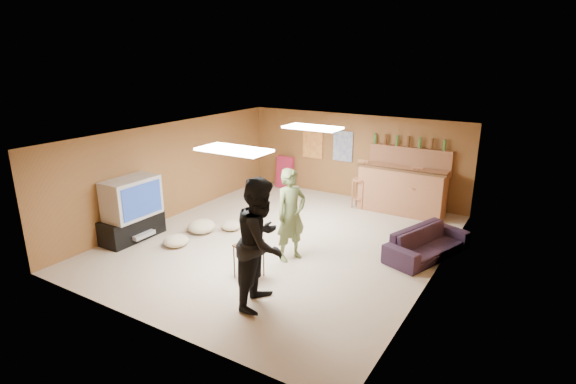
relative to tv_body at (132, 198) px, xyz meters
The scene contains 32 objects.
ground 3.18m from the tv_body, 29.51° to the left, with size 7.00×7.00×0.00m, color tan.
ceiling 3.31m from the tv_body, 29.51° to the left, with size 6.00×7.00×0.02m, color silver.
wall_back 5.66m from the tv_body, 62.08° to the left, with size 6.00×0.02×2.20m, color brown.
wall_front 3.33m from the tv_body, 37.04° to the right, with size 6.00×0.02×2.20m, color brown.
wall_left 1.55m from the tv_body, 103.13° to the left, with size 0.02×7.00×2.20m, color brown.
wall_right 5.85m from the tv_body, 14.87° to the left, with size 0.02×7.00×2.20m, color brown.
tv_stand 0.65m from the tv_body, behind, with size 0.55×1.30×0.50m, color black.
dvd_box 0.76m from the tv_body, ahead, with size 0.35×0.50×0.08m, color #B2B2B7.
tv_body is the anchor object (origin of this frame).
tv_screen 0.31m from the tv_body, ahead, with size 0.02×0.95×0.65m, color navy.
bar_counter 6.09m from the tv_body, 47.00° to the left, with size 2.00×0.60×1.10m, color brown.
bar_lip 5.91m from the tv_body, 45.34° to the left, with size 2.10×0.12×0.05m, color #422815.
bar_shelf 6.45m from the tv_body, 49.74° to the left, with size 2.00×0.18×0.05m, color brown.
bar_backing 6.44m from the tv_body, 49.85° to the left, with size 2.00×0.14×0.60m, color brown.
poster_left 5.19m from the tv_body, 73.70° to the left, with size 0.60×0.03×0.85m, color #BF3F26.
poster_right 5.51m from the tv_body, 64.65° to the left, with size 0.55×0.03×0.80m, color #334C99.
folding_chair_stack 4.86m from the tv_body, 82.29° to the left, with size 0.50×0.14×0.90m, color #A41E3C.
ceiling_panel_front 2.94m from the tv_body, ahead, with size 1.20×0.60×0.04m, color white.
ceiling_panel_back 3.99m from the tv_body, 45.54° to the left, with size 1.20×0.60×0.04m, color white.
person_olive 3.33m from the tv_body, 15.53° to the left, with size 0.63×0.41×1.73m, color #5A6A3D.
person_black 3.69m from the tv_body, 10.36° to the right, with size 0.97×0.76×2.00m, color black.
sofa 5.86m from the tv_body, 23.38° to the left, with size 1.83×0.72×0.53m, color black.
tray_table 3.04m from the tv_body, ahead, with size 0.45×0.36×0.58m, color #422815.
cup_red_near 2.88m from the tv_body, ahead, with size 0.07×0.07×0.10m, color #B50C0C.
cup_red_far 3.07m from the tv_body, ahead, with size 0.09×0.09×0.12m, color #B50C0C.
cup_blue 3.12m from the tv_body, ahead, with size 0.08×0.08×0.11m, color navy.
bar_stool_left 5.31m from the tv_body, 53.57° to the left, with size 0.39×0.39×1.24m, color brown, non-canonical shape.
bar_stool_right 6.21m from the tv_body, 43.95° to the left, with size 0.37×0.37×1.16m, color brown, non-canonical shape.
cushion_near_tv 1.55m from the tv_body, 47.77° to the left, with size 0.60×0.60×0.27m, color tan.
cushion_mid 2.14m from the tv_body, 46.54° to the left, with size 0.43×0.43×0.19m, color tan.
cushion_far 1.25m from the tv_body, 11.08° to the left, with size 0.50×0.50×0.22m, color tan.
bottle_row 6.41m from the tv_body, 50.03° to the left, with size 1.76×0.08×0.26m, color #3F7233, non-canonical shape.
Camera 1 is at (4.50, -7.18, 3.68)m, focal length 28.00 mm.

